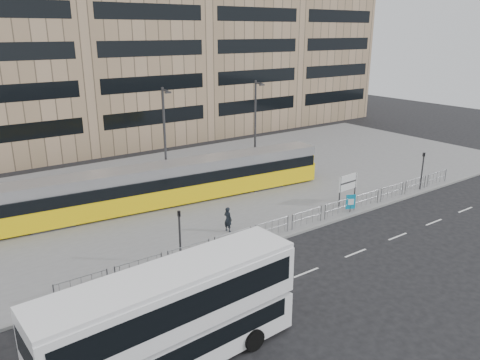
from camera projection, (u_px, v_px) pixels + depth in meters
ground at (285, 238)px, 29.63m from camera, size 120.00×120.00×0.00m
plaza at (190, 188)px, 38.88m from camera, size 64.00×24.00×0.15m
kerb at (285, 237)px, 29.65m from camera, size 64.00×0.25×0.17m
building_row at (100, 27)px, 53.03m from camera, size 70.40×18.40×31.20m
pedestrian_barrier at (304, 215)px, 30.83m from camera, size 32.07×0.07×1.10m
road_markings at (344, 258)px, 27.10m from camera, size 62.00×0.12×0.01m
double_decker_bus at (173, 316)px, 17.71m from camera, size 10.52×3.07×4.16m
tram at (167, 184)px, 34.80m from camera, size 26.07×5.13×3.06m
station_sign at (348, 184)px, 34.71m from camera, size 1.97×0.19×2.27m
ad_panel at (351, 202)px, 33.25m from camera, size 0.67×0.34×1.33m
pedestrian at (228, 219)px, 30.07m from camera, size 0.54×0.69×1.66m
traffic_light_west at (180, 230)px, 25.65m from camera, size 0.20×0.23×3.10m
traffic_light_east at (423, 166)px, 37.73m from camera, size 0.19×0.22×3.10m
lamp_post_west at (165, 139)px, 35.22m from camera, size 0.45×1.04×8.47m
lamp_post_east at (256, 126)px, 40.28m from camera, size 0.45×1.04×8.43m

